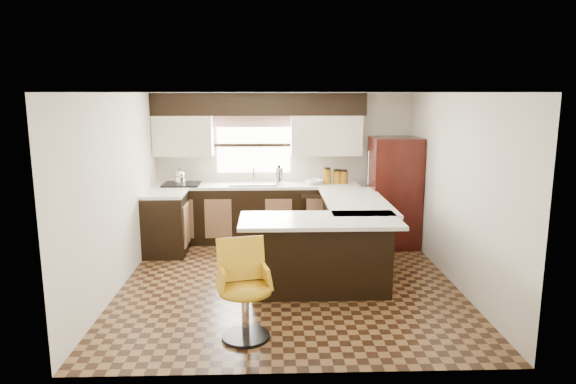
{
  "coord_description": "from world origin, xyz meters",
  "views": [
    {
      "loc": [
        -0.21,
        -6.27,
        2.4
      ],
      "look_at": [
        0.01,
        0.45,
        1.09
      ],
      "focal_mm": 32.0,
      "sensor_mm": 36.0,
      "label": 1
    }
  ],
  "objects_px": {
    "peninsula_long": "(351,234)",
    "refrigerator": "(394,192)",
    "peninsula_return": "(320,257)",
    "bar_chair": "(245,291)"
  },
  "relations": [
    {
      "from": "peninsula_long",
      "to": "peninsula_return",
      "type": "height_order",
      "value": "same"
    },
    {
      "from": "bar_chair",
      "to": "peninsula_long",
      "type": "bearing_deg",
      "value": 43.6
    },
    {
      "from": "peninsula_long",
      "to": "bar_chair",
      "type": "bearing_deg",
      "value": -122.55
    },
    {
      "from": "peninsula_return",
      "to": "bar_chair",
      "type": "distance_m",
      "value": 1.45
    },
    {
      "from": "peninsula_long",
      "to": "bar_chair",
      "type": "height_order",
      "value": "bar_chair"
    },
    {
      "from": "peninsula_return",
      "to": "bar_chair",
      "type": "height_order",
      "value": "bar_chair"
    },
    {
      "from": "peninsula_long",
      "to": "peninsula_return",
      "type": "relative_size",
      "value": 1.18
    },
    {
      "from": "peninsula_return",
      "to": "refrigerator",
      "type": "bearing_deg",
      "value": 55.13
    },
    {
      "from": "peninsula_long",
      "to": "refrigerator",
      "type": "height_order",
      "value": "refrigerator"
    },
    {
      "from": "peninsula_long",
      "to": "peninsula_return",
      "type": "xyz_separation_m",
      "value": [
        -0.53,
        -0.97,
        0.0
      ]
    }
  ]
}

